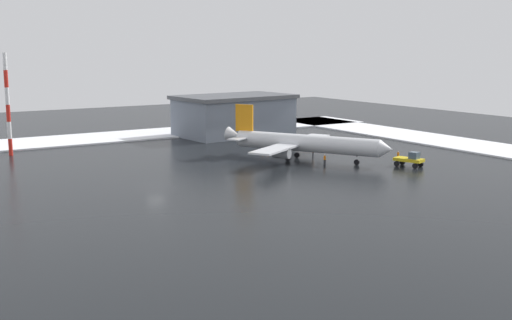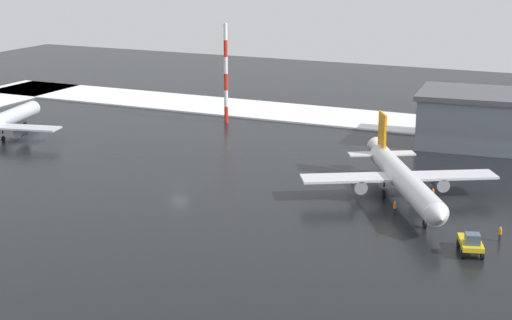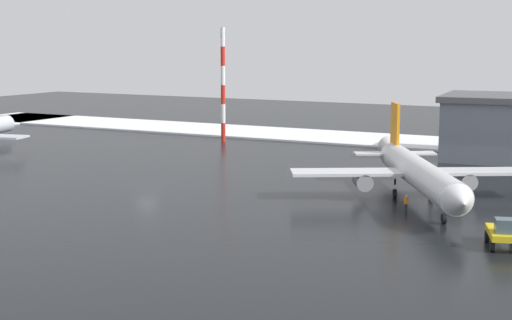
# 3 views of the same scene
# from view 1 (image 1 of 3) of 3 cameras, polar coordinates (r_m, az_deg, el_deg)

# --- Properties ---
(ground_plane) EXTENTS (240.00, 240.00, 0.00)m
(ground_plane) POSITION_cam_1_polar(r_m,az_deg,el_deg) (90.71, -8.90, -2.24)
(ground_plane) COLOR black
(snow_bank_far) EXTENTS (152.00, 16.00, 0.29)m
(snow_bank_far) POSITION_cam_1_polar(r_m,az_deg,el_deg) (137.38, -17.28, 1.62)
(snow_bank_far) COLOR white
(snow_bank_far) RESTS_ON ground_plane
(snow_bank_left) EXTENTS (14.00, 116.00, 0.29)m
(snow_bank_left) POSITION_cam_1_polar(r_m,az_deg,el_deg) (131.93, 18.83, 1.21)
(snow_bank_left) COLOR white
(snow_bank_left) RESTS_ON ground_plane
(airplane_foreground_jet) EXTENTS (23.79, 27.82, 9.10)m
(airplane_foreground_jet) POSITION_cam_1_polar(r_m,az_deg,el_deg) (109.39, 4.14, 1.53)
(airplane_foreground_jet) COLOR silver
(airplane_foreground_jet) RESTS_ON ground_plane
(pushback_tug) EXTENTS (3.51, 5.05, 2.50)m
(pushback_tug) POSITION_cam_1_polar(r_m,az_deg,el_deg) (106.22, 13.56, 0.08)
(pushback_tug) COLOR gold
(pushback_tug) RESTS_ON ground_plane
(ground_crew_by_nose_gear) EXTENTS (0.36, 0.36, 1.71)m
(ground_crew_by_nose_gear) POSITION_cam_1_polar(r_m,az_deg,el_deg) (113.09, 5.09, 0.75)
(ground_crew_by_nose_gear) COLOR black
(ground_crew_by_nose_gear) RESTS_ON ground_plane
(ground_crew_beside_wing) EXTENTS (0.36, 0.36, 1.71)m
(ground_crew_beside_wing) POSITION_cam_1_polar(r_m,az_deg,el_deg) (105.71, 6.12, 0.09)
(ground_crew_beside_wing) COLOR black
(ground_crew_beside_wing) RESTS_ON ground_plane
(ground_crew_near_tug) EXTENTS (0.36, 0.36, 1.71)m
(ground_crew_near_tug) POSITION_cam_1_polar(r_m,az_deg,el_deg) (111.34, 12.52, 0.41)
(ground_crew_near_tug) COLOR black
(ground_crew_near_tug) RESTS_ON ground_plane
(antenna_mast) EXTENTS (0.70, 0.70, 18.17)m
(antenna_mast) POSITION_cam_1_polar(r_m,az_deg,el_deg) (121.49, -21.20, 4.61)
(antenna_mast) COLOR red
(antenna_mast) RESTS_ON ground_plane
(cargo_hangar) EXTENTS (26.22, 17.13, 8.80)m
(cargo_hangar) POSITION_cam_1_polar(r_m,az_deg,el_deg) (141.14, -1.95, 4.03)
(cargo_hangar) COLOR slate
(cargo_hangar) RESTS_ON ground_plane
(traffic_cone_near_nose) EXTENTS (0.36, 0.36, 0.55)m
(traffic_cone_near_nose) POSITION_cam_1_polar(r_m,az_deg,el_deg) (116.30, 1.05, 0.69)
(traffic_cone_near_nose) COLOR orange
(traffic_cone_near_nose) RESTS_ON ground_plane
(traffic_cone_mid_line) EXTENTS (0.36, 0.36, 0.55)m
(traffic_cone_mid_line) POSITION_cam_1_polar(r_m,az_deg,el_deg) (115.56, 0.57, 0.64)
(traffic_cone_mid_line) COLOR orange
(traffic_cone_mid_line) RESTS_ON ground_plane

